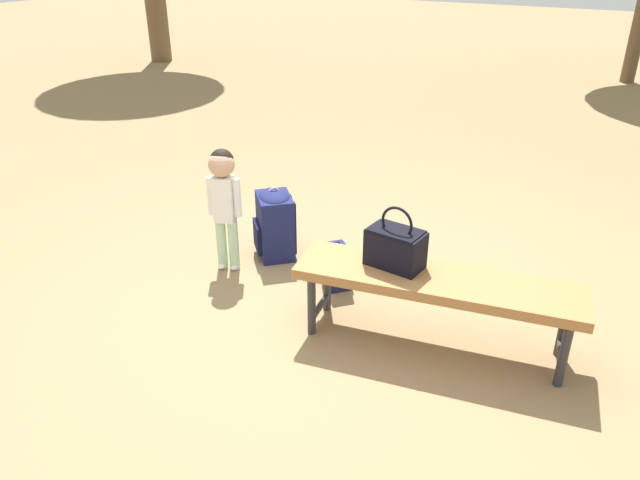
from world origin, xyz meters
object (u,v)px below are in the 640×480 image
object	(u,v)px
handbag	(395,246)
child_standing	(224,191)
park_bench	(437,286)
backpack_large	(275,222)
backpack_small	(337,264)

from	to	relation	value
handbag	child_standing	distance (m)	1.34
park_bench	child_standing	distance (m)	1.61
child_standing	backpack_large	world-z (taller)	child_standing
handbag	backpack_large	world-z (taller)	handbag
park_bench	backpack_large	size ratio (longest dim) A/B	3.02
child_standing	backpack_small	bearing A→B (deg)	-167.90
backpack_large	backpack_small	world-z (taller)	backpack_large
park_bench	backpack_large	distance (m)	1.49
handbag	child_standing	bearing A→B (deg)	-5.75
backpack_large	backpack_small	bearing A→B (deg)	165.03
park_bench	handbag	xyz separation A→B (m)	(0.26, 0.00, 0.18)
handbag	backpack_small	world-z (taller)	handbag
backpack_small	backpack_large	bearing A→B (deg)	-14.97
handbag	child_standing	world-z (taller)	child_standing
child_standing	backpack_small	distance (m)	0.91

